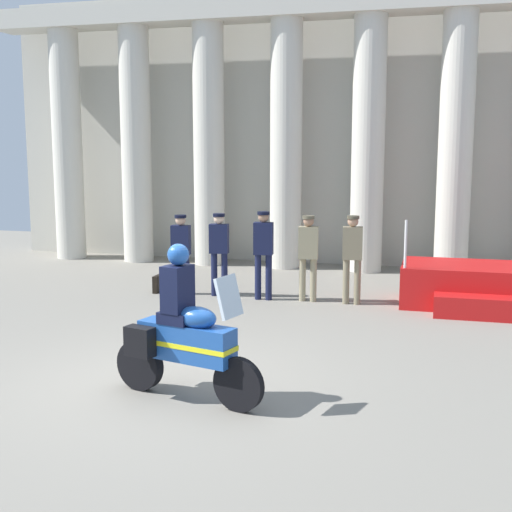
% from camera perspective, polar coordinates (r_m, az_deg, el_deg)
% --- Properties ---
extents(ground_plane, '(28.00, 28.00, 0.00)m').
position_cam_1_polar(ground_plane, '(9.04, -7.68, -10.57)').
color(ground_plane, gray).
extents(colonnade_backdrop, '(15.82, 1.64, 6.99)m').
position_cam_1_polar(colonnade_backdrop, '(17.75, 2.88, 11.03)').
color(colonnade_backdrop, beige).
rests_on(colonnade_backdrop, ground_plane).
extents(reviewing_stand, '(2.79, 2.07, 1.70)m').
position_cam_1_polar(reviewing_stand, '(13.77, 17.83, -2.46)').
color(reviewing_stand, '#B71414').
rests_on(reviewing_stand, ground_plane).
extents(officer_in_row_0, '(0.40, 0.26, 1.66)m').
position_cam_1_polar(officer_in_row_0, '(14.22, -6.26, 0.69)').
color(officer_in_row_0, '#141938').
rests_on(officer_in_row_0, ground_plane).
extents(officer_in_row_1, '(0.40, 0.26, 1.70)m').
position_cam_1_polar(officer_in_row_1, '(13.97, -3.08, 0.71)').
color(officer_in_row_1, '#141938').
rests_on(officer_in_row_1, ground_plane).
extents(officer_in_row_2, '(0.40, 0.26, 1.77)m').
position_cam_1_polar(officer_in_row_2, '(13.60, 0.62, 0.68)').
color(officer_in_row_2, '#141938').
rests_on(officer_in_row_2, ground_plane).
extents(officer_in_row_3, '(0.40, 0.26, 1.71)m').
position_cam_1_polar(officer_in_row_3, '(13.51, 4.37, 0.41)').
color(officer_in_row_3, gray).
rests_on(officer_in_row_3, ground_plane).
extents(officer_in_row_4, '(0.40, 0.26, 1.73)m').
position_cam_1_polar(officer_in_row_4, '(13.34, 8.02, 0.31)').
color(officer_in_row_4, '#7A7056').
rests_on(officer_in_row_4, ground_plane).
extents(motorcycle_with_rider, '(2.05, 0.88, 1.90)m').
position_cam_1_polar(motorcycle_with_rider, '(8.30, -6.20, -6.56)').
color(motorcycle_with_rider, black).
rests_on(motorcycle_with_rider, ground_plane).
extents(briefcase_on_ground, '(0.10, 0.32, 0.36)m').
position_cam_1_polar(briefcase_on_ground, '(14.58, -8.20, -2.32)').
color(briefcase_on_ground, black).
rests_on(briefcase_on_ground, ground_plane).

